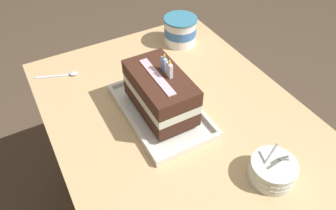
# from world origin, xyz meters

# --- Properties ---
(dining_table) EXTENTS (0.97, 0.76, 0.68)m
(dining_table) POSITION_xyz_m (0.00, 0.00, 0.57)
(dining_table) COLOR tan
(dining_table) RESTS_ON ground_plane
(foil_tray) EXTENTS (0.36, 0.22, 0.02)m
(foil_tray) POSITION_xyz_m (-0.02, -0.04, 0.69)
(foil_tray) COLOR silver
(foil_tray) RESTS_ON dining_table
(birthday_cake) EXTENTS (0.24, 0.14, 0.18)m
(birthday_cake) POSITION_xyz_m (-0.02, -0.04, 0.77)
(birthday_cake) COLOR #3E2117
(birthday_cake) RESTS_ON foil_tray
(bowl_stack) EXTENTS (0.12, 0.12, 0.11)m
(bowl_stack) POSITION_xyz_m (0.33, 0.10, 0.71)
(bowl_stack) COLOR silver
(bowl_stack) RESTS_ON dining_table
(ice_cream_tub) EXTENTS (0.13, 0.13, 0.11)m
(ice_cream_tub) POSITION_xyz_m (-0.33, 0.21, 0.74)
(ice_cream_tub) COLOR white
(ice_cream_tub) RESTS_ON dining_table
(serving_spoon_near_tray) EXTENTS (0.07, 0.15, 0.01)m
(serving_spoon_near_tray) POSITION_xyz_m (-0.34, -0.25, 0.69)
(serving_spoon_near_tray) COLOR silver
(serving_spoon_near_tray) RESTS_ON dining_table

